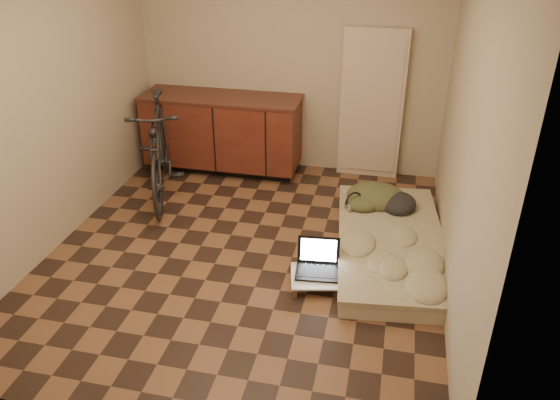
% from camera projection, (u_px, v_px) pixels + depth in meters
% --- Properties ---
extents(room_shell, '(3.50, 4.00, 2.60)m').
position_uv_depth(room_shell, '(241.00, 118.00, 4.42)').
color(room_shell, brown).
rests_on(room_shell, ground).
extents(cabinets, '(1.84, 0.62, 0.91)m').
position_uv_depth(cabinets, '(223.00, 132.00, 6.43)').
color(cabinets, black).
rests_on(cabinets, ground).
extents(appliance_panel, '(0.70, 0.10, 1.70)m').
position_uv_depth(appliance_panel, '(372.00, 105.00, 6.12)').
color(appliance_panel, beige).
rests_on(appliance_panel, ground).
extents(bicycle, '(1.13, 1.93, 1.20)m').
position_uv_depth(bicycle, '(159.00, 143.00, 5.78)').
color(bicycle, black).
rests_on(bicycle, ground).
extents(futon, '(1.17, 2.08, 0.17)m').
position_uv_depth(futon, '(391.00, 244.00, 4.99)').
color(futon, '#C0B19A').
rests_on(futon, ground).
extents(clothing_pile, '(0.68, 0.59, 0.25)m').
position_uv_depth(clothing_pile, '(382.00, 192.00, 5.46)').
color(clothing_pile, '#404427').
rests_on(clothing_pile, futon).
extents(headphones, '(0.31, 0.31, 0.15)m').
position_uv_depth(headphones, '(354.00, 201.00, 5.38)').
color(headphones, black).
rests_on(headphones, futon).
extents(lap_desk, '(0.66, 0.50, 0.10)m').
position_uv_depth(lap_desk, '(327.00, 276.00, 4.55)').
color(lap_desk, brown).
rests_on(lap_desk, ground).
extents(laptop, '(0.39, 0.35, 0.25)m').
position_uv_depth(laptop, '(318.00, 265.00, 4.59)').
color(laptop, black).
rests_on(laptop, lap_desk).
extents(mouse, '(0.08, 0.11, 0.04)m').
position_uv_depth(mouse, '(347.00, 272.00, 4.55)').
color(mouse, white).
rests_on(mouse, lap_desk).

